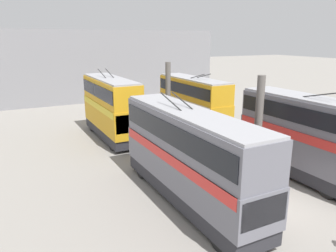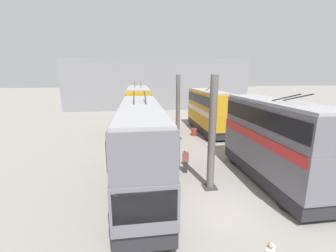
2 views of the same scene
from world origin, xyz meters
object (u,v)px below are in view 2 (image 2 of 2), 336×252
bus_right_mid (139,108)px  bus_left_near (274,137)px  bus_right_near (141,142)px  oil_drum (194,132)px  person_aisle_midway (185,160)px  bus_left_far (208,108)px  person_by_right_row (175,171)px

bus_right_mid → bus_left_near: bearing=-149.0°
bus_right_near → oil_drum: (11.30, -6.17, -2.49)m
person_aisle_midway → oil_drum: bearing=1.7°
bus_left_near → bus_right_mid: (13.63, 8.19, 0.06)m
bus_right_mid → person_aisle_midway: (-11.56, -3.08, -2.13)m
bus_left_far → bus_right_mid: bearing=87.6°
oil_drum → person_by_right_row: bearing=159.8°
bus_left_near → bus_right_near: bearing=87.7°
bus_left_far → person_aisle_midway: bearing=155.5°
oil_drum → bus_right_mid: bearing=72.1°
bus_left_near → bus_right_near: bus_left_near is taller
bus_right_near → oil_drum: 13.11m
bus_left_near → bus_left_far: 13.29m
bus_right_mid → person_by_right_row: (-13.32, -2.01, -2.08)m
bus_left_far → bus_right_near: (-12.95, 8.19, 0.07)m
bus_left_far → person_by_right_row: size_ratio=5.36×
person_aisle_midway → oil_drum: (9.56, -3.09, -0.52)m
person_by_right_row → bus_right_near: bearing=-143.5°
oil_drum → bus_left_far: bearing=-50.8°
person_by_right_row → bus_left_near: bearing=34.2°
bus_right_mid → bus_right_near: bearing=180.0°
bus_left_near → bus_left_far: (13.29, 0.00, -0.16)m
bus_right_mid → person_aisle_midway: 12.15m
bus_left_near → person_by_right_row: (0.31, 6.18, -2.01)m
bus_right_mid → oil_drum: 7.00m
bus_left_far → oil_drum: bearing=129.2°
oil_drum → bus_left_near: bearing=-170.1°
bus_right_mid → person_by_right_row: 13.63m
bus_left_far → bus_right_near: size_ratio=0.85×
person_aisle_midway → oil_drum: person_aisle_midway is taller
bus_right_mid → bus_left_far: bearing=-92.4°
bus_left_near → bus_left_far: size_ratio=0.93×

